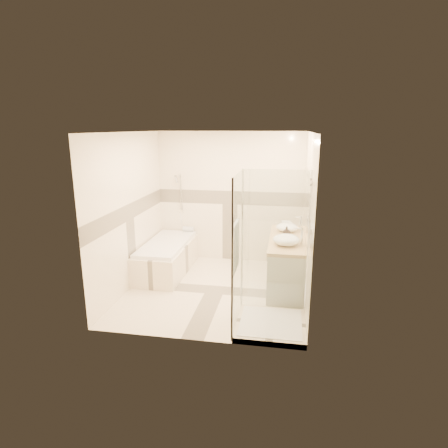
% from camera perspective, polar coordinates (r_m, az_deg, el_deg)
% --- Properties ---
extents(room, '(2.82, 3.02, 2.52)m').
position_cam_1_polar(room, '(5.78, -0.84, 1.43)').
color(room, beige).
rests_on(room, ground).
extents(bathtub, '(0.75, 1.70, 0.56)m').
position_cam_1_polar(bathtub, '(6.91, -8.69, -4.75)').
color(bathtub, beige).
rests_on(bathtub, ground).
extents(vanity, '(0.58, 1.62, 0.85)m').
position_cam_1_polar(vanity, '(6.20, 9.50, -5.88)').
color(vanity, white).
rests_on(vanity, ground).
extents(shower_enclosure, '(0.96, 0.93, 2.04)m').
position_cam_1_polar(shower_enclosure, '(5.00, 5.98, -9.92)').
color(shower_enclosure, beige).
rests_on(shower_enclosure, ground).
extents(vessel_sink_near, '(0.36, 0.36, 0.15)m').
position_cam_1_polar(vessel_sink_near, '(6.43, 9.55, -0.49)').
color(vessel_sink_near, white).
rests_on(vessel_sink_near, vanity).
extents(vessel_sink_far, '(0.40, 0.40, 0.16)m').
position_cam_1_polar(vessel_sink_far, '(5.70, 9.47, -2.38)').
color(vessel_sink_far, white).
rests_on(vessel_sink_far, vanity).
extents(faucet_near, '(0.11, 0.03, 0.27)m').
position_cam_1_polar(faucet_near, '(6.41, 11.51, 0.17)').
color(faucet_near, silver).
rests_on(faucet_near, vanity).
extents(faucet_far, '(0.12, 0.03, 0.28)m').
position_cam_1_polar(faucet_far, '(5.68, 11.68, -1.67)').
color(faucet_far, silver).
rests_on(faucet_far, vanity).
extents(amenity_bottle_a, '(0.09, 0.09, 0.16)m').
position_cam_1_polar(amenity_bottle_a, '(6.08, 9.52, -1.30)').
color(amenity_bottle_a, black).
rests_on(amenity_bottle_a, vanity).
extents(amenity_bottle_b, '(0.13, 0.13, 0.17)m').
position_cam_1_polar(amenity_bottle_b, '(6.12, 9.52, -1.15)').
color(amenity_bottle_b, black).
rests_on(amenity_bottle_b, vanity).
extents(folded_towels, '(0.21, 0.29, 0.08)m').
position_cam_1_polar(folded_towels, '(6.75, 9.56, -0.05)').
color(folded_towels, silver).
rests_on(folded_towels, vanity).
extents(rolled_towel, '(0.21, 0.10, 0.10)m').
position_cam_1_polar(rolled_towel, '(7.46, -5.44, -0.76)').
color(rolled_towel, silver).
rests_on(rolled_towel, bathtub).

